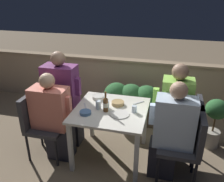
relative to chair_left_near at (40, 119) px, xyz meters
The scene contains 23 objects.
ground_plane 1.07m from the chair_left_near, ahead, with size 16.00×16.00×0.00m, color #847056.
parapet_wall 1.93m from the chair_left_near, 61.73° to the left, with size 9.00×0.18×0.91m.
dining_table 0.93m from the chair_left_near, ahead, with size 0.90×0.88×0.72m.
planter_hedge 1.53m from the chair_left_near, 48.83° to the left, with size 0.92×0.47×0.65m.
chair_left_near is the anchor object (origin of this frame).
person_coral_top 0.21m from the chair_left_near, ahead, with size 0.52×0.26×1.18m.
chair_left_far 0.34m from the chair_left_near, 91.02° to the left, with size 0.47×0.46×0.88m.
person_purple_stripe 0.42m from the chair_left_near, 60.33° to the left, with size 0.51×0.26×1.36m.
chair_right_near 1.86m from the chair_left_near, ahead, with size 0.47×0.46×0.88m.
person_blue_shirt 1.66m from the chair_left_near, ahead, with size 0.51×0.26×1.22m.
chair_right_far 1.89m from the chair_left_near, ahead, with size 0.47×0.46×0.88m.
person_green_blouse 1.70m from the chair_left_near, 10.24° to the left, with size 0.47×0.26×1.33m.
beer_bottle 0.92m from the chair_left_near, ahead, with size 0.06×0.06×0.26m.
plate_0 1.07m from the chair_left_near, ahead, with size 0.23×0.23×0.01m.
bowl_0 1.04m from the chair_left_near, 17.05° to the left, with size 0.16×0.16×0.05m.
bowl_1 0.69m from the chair_left_near, ahead, with size 0.14×0.14×0.04m.
bowl_2 0.82m from the chair_left_near, 30.43° to the left, with size 0.16×0.16×0.05m.
glass_cup_0 1.24m from the chair_left_near, ahead, with size 0.06×0.06×0.09m.
glass_cup_1 0.90m from the chair_left_near, 11.74° to the left, with size 0.08×0.08×0.10m.
glass_cup_2 0.81m from the chair_left_near, ahead, with size 0.07×0.07×0.11m.
fork_0 0.63m from the chair_left_near, 14.34° to the left, with size 0.10×0.16×0.01m.
fork_1 1.31m from the chair_left_near, 18.59° to the left, with size 0.13×0.13×0.01m.
potted_plant 2.36m from the chair_left_near, 17.85° to the left, with size 0.30×0.30×0.73m.
Camera 1 is at (0.66, -2.50, 2.13)m, focal length 38.00 mm.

